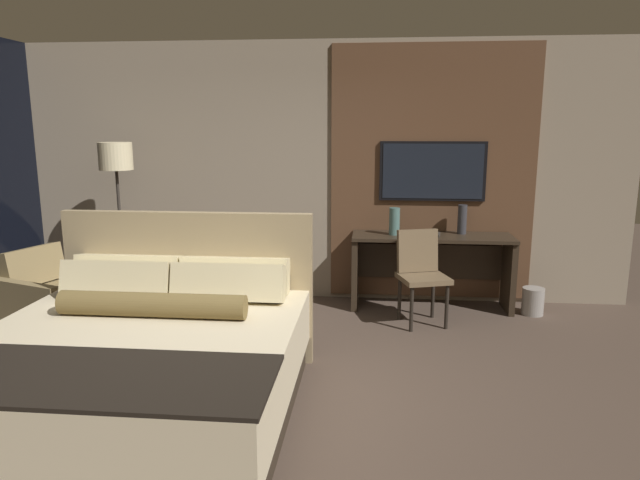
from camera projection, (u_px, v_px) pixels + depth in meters
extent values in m
plane|color=#4C3D33|center=(248.00, 402.00, 4.01)|extent=(16.00, 16.00, 0.00)
cube|color=gray|center=(296.00, 173.00, 6.27)|extent=(7.20, 0.06, 2.80)
cube|color=brown|center=(432.00, 174.00, 6.09)|extent=(2.16, 0.03, 2.70)
cube|color=#33281E|center=(139.00, 407.00, 3.72)|extent=(1.95, 2.01, 0.22)
cube|color=beige|center=(136.00, 362.00, 3.66)|extent=(2.01, 2.07, 0.40)
cube|color=black|center=(80.00, 377.00, 2.96)|extent=(2.03, 0.73, 0.02)
cube|color=#998460|center=(188.00, 286.00, 4.67)|extent=(2.05, 0.08, 1.23)
cube|color=beige|center=(130.00, 273.00, 4.55)|extent=(0.84, 0.23, 0.31)
cube|color=beige|center=(235.00, 275.00, 4.47)|extent=(0.84, 0.23, 0.31)
cube|color=beige|center=(118.00, 279.00, 4.34)|extent=(0.84, 0.25, 0.32)
cube|color=beige|center=(228.00, 282.00, 4.26)|extent=(0.84, 0.25, 0.32)
cylinder|color=brown|center=(152.00, 305.00, 3.91)|extent=(1.30, 0.17, 0.17)
cube|color=#2D2319|center=(432.00, 237.00, 5.94)|extent=(1.66, 0.51, 0.03)
cube|color=#2D2319|center=(355.00, 272.00, 6.09)|extent=(0.06, 0.46, 0.75)
cube|color=#2D2319|center=(509.00, 275.00, 5.94)|extent=(0.06, 0.46, 0.75)
cube|color=#2D2319|center=(429.00, 261.00, 6.23)|extent=(1.54, 0.02, 0.38)
cube|color=black|center=(433.00, 171.00, 6.05)|extent=(1.12, 0.04, 0.63)
cube|color=black|center=(433.00, 171.00, 6.03)|extent=(1.05, 0.01, 0.58)
cube|color=brown|center=(423.00, 278.00, 5.49)|extent=(0.55, 0.53, 0.05)
cube|color=brown|center=(417.00, 251.00, 5.62)|extent=(0.42, 0.22, 0.42)
cylinder|color=black|center=(412.00, 309.00, 5.34)|extent=(0.04, 0.04, 0.44)
cylinder|color=black|center=(447.00, 307.00, 5.41)|extent=(0.04, 0.04, 0.44)
cylinder|color=black|center=(399.00, 299.00, 5.67)|extent=(0.04, 0.04, 0.44)
cylinder|color=black|center=(433.00, 297.00, 5.74)|extent=(0.04, 0.04, 0.44)
cube|color=olive|center=(60.00, 307.00, 5.51)|extent=(0.95, 0.85, 0.38)
cube|color=olive|center=(33.00, 266.00, 5.57)|extent=(0.40, 0.66, 0.38)
cube|color=olive|center=(26.00, 310.00, 5.17)|extent=(0.77, 0.35, 0.52)
cube|color=olive|center=(89.00, 290.00, 5.82)|extent=(0.77, 0.35, 0.52)
cylinder|color=#282623|center=(126.00, 305.00, 6.14)|extent=(0.28, 0.28, 0.03)
cylinder|color=#332D28|center=(121.00, 238.00, 5.99)|extent=(0.03, 0.03, 1.50)
cylinder|color=beige|center=(115.00, 156.00, 5.82)|extent=(0.34, 0.34, 0.28)
cylinder|color=#333338|center=(462.00, 219.00, 5.99)|extent=(0.09, 0.09, 0.31)
cylinder|color=#4C706B|center=(394.00, 221.00, 5.94)|extent=(0.11, 0.11, 0.28)
cube|color=#332D28|center=(429.00, 234.00, 5.91)|extent=(0.24, 0.19, 0.03)
cylinder|color=gray|center=(533.00, 301.00, 5.85)|extent=(0.22, 0.22, 0.28)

